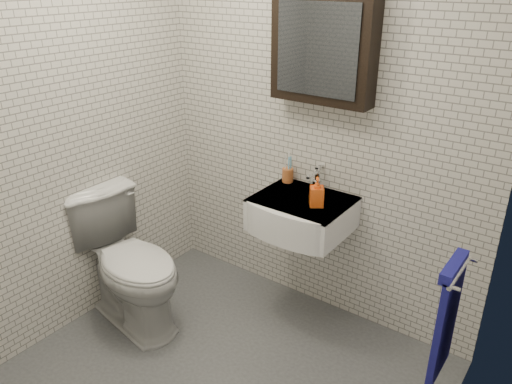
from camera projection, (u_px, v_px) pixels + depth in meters
ground at (217, 382)px, 2.76m from camera, size 2.20×2.00×0.01m
room_shell at (206, 128)px, 2.16m from camera, size 2.22×2.02×2.51m
washbasin at (299, 215)px, 2.97m from camera, size 0.55×0.50×0.20m
faucet at (316, 180)px, 3.05m from camera, size 0.06×0.20×0.15m
mirror_cabinet at (323, 48)px, 2.72m from camera, size 0.60×0.15×0.60m
towel_rail at (447, 315)px, 2.16m from camera, size 0.09×0.30×0.58m
toothbrush_cup at (288, 174)px, 3.18m from camera, size 0.08×0.08×0.20m
soap_bottle at (317, 192)px, 2.84m from camera, size 0.11×0.11×0.17m
toilet at (129, 262)px, 3.11m from camera, size 0.91×0.61×0.85m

